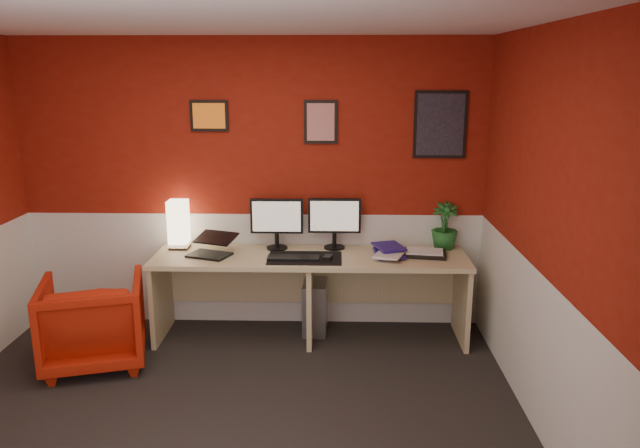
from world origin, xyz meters
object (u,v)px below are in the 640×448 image
(zen_tray, at_px, (424,254))
(monitor_right, at_px, (334,216))
(shoji_lamp, at_px, (179,226))
(pc_tower, at_px, (315,305))
(laptop, at_px, (209,243))
(desk, at_px, (310,297))
(armchair, at_px, (93,321))
(monitor_left, at_px, (277,216))
(potted_plant, at_px, (445,226))

(zen_tray, bearing_deg, monitor_right, 165.50)
(shoji_lamp, xyz_separation_m, pc_tower, (1.17, -0.01, -0.70))
(laptop, height_order, monitor_right, monitor_right)
(monitor_right, xyz_separation_m, pc_tower, (-0.16, -0.04, -0.80))
(desk, bearing_deg, zen_tray, 1.62)
(desk, height_order, laptop, laptop)
(shoji_lamp, bearing_deg, laptop, -36.77)
(zen_tray, distance_m, armchair, 2.68)
(desk, bearing_deg, laptop, -177.44)
(shoji_lamp, bearing_deg, monitor_left, 0.31)
(pc_tower, height_order, armchair, armchair)
(monitor_left, height_order, armchair, monitor_left)
(potted_plant, xyz_separation_m, armchair, (-2.79, -0.75, -0.59))
(desk, relative_size, shoji_lamp, 6.50)
(laptop, distance_m, potted_plant, 1.99)
(potted_plant, bearing_deg, monitor_right, -179.16)
(laptop, bearing_deg, shoji_lamp, 163.58)
(zen_tray, distance_m, pc_tower, 1.06)
(potted_plant, distance_m, armchair, 2.95)
(shoji_lamp, relative_size, monitor_right, 0.69)
(monitor_left, relative_size, monitor_right, 1.00)
(shoji_lamp, distance_m, potted_plant, 2.28)
(monitor_right, distance_m, armchair, 2.10)
(shoji_lamp, height_order, potted_plant, potted_plant)
(desk, distance_m, zen_tray, 1.02)
(laptop, height_order, armchair, laptop)
(monitor_right, xyz_separation_m, zen_tray, (0.75, -0.19, -0.28))
(zen_tray, bearing_deg, pc_tower, 170.52)
(monitor_right, bearing_deg, armchair, -158.30)
(pc_tower, bearing_deg, armchair, -155.63)
(shoji_lamp, xyz_separation_m, monitor_right, (1.33, 0.03, 0.09))
(desk, height_order, armchair, desk)
(monitor_left, xyz_separation_m, pc_tower, (0.33, -0.01, -0.80))
(zen_tray, relative_size, pc_tower, 0.78)
(monitor_left, distance_m, armchair, 1.67)
(shoji_lamp, bearing_deg, desk, -9.40)
(desk, distance_m, pc_tower, 0.23)
(zen_tray, bearing_deg, laptop, -177.94)
(potted_plant, relative_size, pc_tower, 0.89)
(shoji_lamp, xyz_separation_m, potted_plant, (2.28, 0.05, 0.00))
(monitor_left, bearing_deg, potted_plant, 1.67)
(monitor_left, height_order, zen_tray, monitor_left)
(laptop, relative_size, potted_plant, 0.82)
(zen_tray, relative_size, armchair, 0.46)
(armchair, bearing_deg, desk, -178.87)
(zen_tray, height_order, armchair, zen_tray)
(armchair, bearing_deg, pc_tower, -173.83)
(potted_plant, xyz_separation_m, pc_tower, (-1.10, -0.06, -0.71))
(desk, relative_size, monitor_right, 4.48)
(monitor_right, bearing_deg, desk, -131.96)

